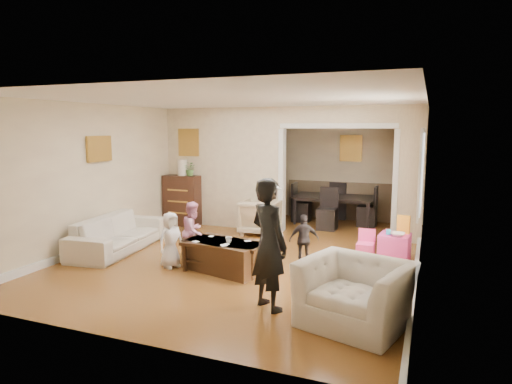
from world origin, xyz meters
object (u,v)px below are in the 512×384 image
at_px(cyan_cup, 388,232).
at_px(dining_table, 333,210).
at_px(sofa, 118,233).
at_px(child_toddler, 304,240).
at_px(child_kneel_b, 193,231).
at_px(play_table, 394,248).
at_px(adult_person, 269,244).
at_px(armchair_back, 261,217).
at_px(table_lamp, 182,167).
at_px(armchair_front, 355,294).
at_px(coffee_cup, 229,240).
at_px(dresser, 183,200).
at_px(coffee_table, 224,256).
at_px(child_kneel_a, 171,240).

height_order(cyan_cup, dining_table, dining_table).
relative_size(sofa, child_toddler, 2.57).
bearing_deg(child_toddler, child_kneel_b, -10.99).
bearing_deg(sofa, play_table, -83.33).
xyz_separation_m(dining_table, child_toddler, (0.19, -3.22, 0.09)).
distance_m(adult_person, child_kneel_b, 2.32).
bearing_deg(armchair_back, adult_person, 109.84).
distance_m(play_table, child_kneel_b, 3.31).
height_order(armchair_back, table_lamp, table_lamp).
bearing_deg(child_toddler, armchair_back, -76.06).
height_order(sofa, child_kneel_b, child_kneel_b).
bearing_deg(child_toddler, table_lamp, -55.15).
height_order(armchair_front, coffee_cup, armchair_front).
height_order(armchair_front, dining_table, armchair_front).
distance_m(dresser, dining_table, 3.42).
xyz_separation_m(armchair_back, armchair_front, (2.50, -3.63, 0.01)).
height_order(armchair_front, dresser, dresser).
bearing_deg(adult_person, cyan_cup, -82.22).
height_order(sofa, play_table, sofa).
bearing_deg(coffee_cup, armchair_back, 99.92).
xyz_separation_m(table_lamp, child_kneel_b, (1.59, -2.36, -0.81)).
distance_m(coffee_table, dining_table, 4.07).
bearing_deg(cyan_cup, table_lamp, 164.81).
height_order(play_table, child_kneel_b, child_kneel_b).
xyz_separation_m(sofa, table_lamp, (-0.02, 2.30, 0.99)).
distance_m(armchair_back, coffee_cup, 2.53).
distance_m(sofa, dresser, 2.32).
height_order(sofa, cyan_cup, sofa).
xyz_separation_m(play_table, cyan_cup, (-0.10, -0.05, 0.27)).
bearing_deg(coffee_table, dresser, 130.72).
bearing_deg(dining_table, table_lamp, -158.30).
xyz_separation_m(armchair_back, coffee_cup, (0.44, -2.49, 0.15)).
height_order(dresser, child_kneel_a, dresser).
height_order(sofa, armchair_back, armchair_back).
xyz_separation_m(dresser, play_table, (4.67, -1.19, -0.33)).
bearing_deg(coffee_table, adult_person, -44.56).
relative_size(coffee_table, child_toddler, 1.50).
bearing_deg(cyan_cup, child_kneel_a, -153.48).
xyz_separation_m(cyan_cup, child_kneel_b, (-2.99, -1.11, -0.00)).
height_order(play_table, dining_table, dining_table).
xyz_separation_m(armchair_front, adult_person, (-1.04, 0.09, 0.44)).
relative_size(dresser, child_kneel_b, 1.14).
bearing_deg(cyan_cup, play_table, 26.57).
relative_size(armchair_front, adult_person, 0.69).
bearing_deg(play_table, child_kneel_b, -159.32).
bearing_deg(armchair_back, child_kneel_b, 77.86).
bearing_deg(cyan_cup, child_toddler, -151.71).
height_order(coffee_cup, child_kneel_a, child_kneel_a).
distance_m(armchair_back, armchair_front, 4.40).
xyz_separation_m(sofa, child_kneel_a, (1.42, -0.50, 0.13)).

